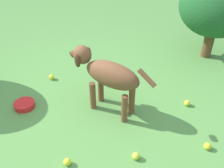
{
  "coord_description": "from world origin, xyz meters",
  "views": [
    {
      "loc": [
        -0.91,
        1.69,
        1.8
      ],
      "look_at": [
        -0.24,
        -0.21,
        0.34
      ],
      "focal_mm": 40.0,
      "sensor_mm": 36.0,
      "label": 1
    }
  ],
  "objects_px": {
    "tennis_ball_2": "(67,162)",
    "water_bowl": "(25,105)",
    "dog": "(107,74)",
    "tennis_ball_0": "(207,146)",
    "tennis_ball_3": "(187,103)",
    "tennis_ball_4": "(52,77)",
    "tennis_ball_1": "(136,156)"
  },
  "relations": [
    {
      "from": "dog",
      "to": "tennis_ball_1",
      "type": "distance_m",
      "value": 0.82
    },
    {
      "from": "tennis_ball_0",
      "to": "water_bowl",
      "type": "distance_m",
      "value": 1.9
    },
    {
      "from": "water_bowl",
      "to": "tennis_ball_3",
      "type": "bearing_deg",
      "value": -159.89
    },
    {
      "from": "tennis_ball_0",
      "to": "tennis_ball_1",
      "type": "xyz_separation_m",
      "value": [
        0.58,
        0.32,
        0.0
      ]
    },
    {
      "from": "tennis_ball_2",
      "to": "tennis_ball_4",
      "type": "xyz_separation_m",
      "value": [
        0.78,
        -1.08,
        0.0
      ]
    },
    {
      "from": "tennis_ball_1",
      "to": "tennis_ball_2",
      "type": "xyz_separation_m",
      "value": [
        0.53,
        0.25,
        0.0
      ]
    },
    {
      "from": "tennis_ball_0",
      "to": "tennis_ball_4",
      "type": "height_order",
      "value": "same"
    },
    {
      "from": "dog",
      "to": "tennis_ball_0",
      "type": "relative_size",
      "value": 14.62
    },
    {
      "from": "tennis_ball_2",
      "to": "water_bowl",
      "type": "xyz_separation_m",
      "value": [
        0.79,
        -0.51,
        -0.0
      ]
    },
    {
      "from": "tennis_ball_0",
      "to": "tennis_ball_2",
      "type": "relative_size",
      "value": 1.0
    },
    {
      "from": "dog",
      "to": "tennis_ball_2",
      "type": "relative_size",
      "value": 14.62
    },
    {
      "from": "tennis_ball_0",
      "to": "tennis_ball_3",
      "type": "distance_m",
      "value": 0.6
    },
    {
      "from": "tennis_ball_0",
      "to": "tennis_ball_1",
      "type": "height_order",
      "value": "same"
    },
    {
      "from": "tennis_ball_3",
      "to": "tennis_ball_4",
      "type": "relative_size",
      "value": 1.0
    },
    {
      "from": "tennis_ball_3",
      "to": "tennis_ball_4",
      "type": "bearing_deg",
      "value": 1.57
    },
    {
      "from": "tennis_ball_2",
      "to": "dog",
      "type": "bearing_deg",
      "value": -95.08
    },
    {
      "from": "dog",
      "to": "tennis_ball_2",
      "type": "height_order",
      "value": "dog"
    },
    {
      "from": "tennis_ball_2",
      "to": "water_bowl",
      "type": "bearing_deg",
      "value": -33.07
    },
    {
      "from": "tennis_ball_0",
      "to": "water_bowl",
      "type": "bearing_deg",
      "value": 1.68
    },
    {
      "from": "tennis_ball_2",
      "to": "water_bowl",
      "type": "height_order",
      "value": "tennis_ball_2"
    },
    {
      "from": "tennis_ball_4",
      "to": "tennis_ball_2",
      "type": "bearing_deg",
      "value": 125.99
    },
    {
      "from": "tennis_ball_3",
      "to": "tennis_ball_2",
      "type": "bearing_deg",
      "value": 51.94
    },
    {
      "from": "tennis_ball_2",
      "to": "tennis_ball_1",
      "type": "bearing_deg",
      "value": -154.78
    },
    {
      "from": "tennis_ball_1",
      "to": "tennis_ball_2",
      "type": "height_order",
      "value": "same"
    },
    {
      "from": "dog",
      "to": "water_bowl",
      "type": "xyz_separation_m",
      "value": [
        0.86,
        0.28,
        -0.41
      ]
    },
    {
      "from": "tennis_ball_1",
      "to": "tennis_ball_3",
      "type": "distance_m",
      "value": 0.94
    },
    {
      "from": "water_bowl",
      "to": "tennis_ball_1",
      "type": "bearing_deg",
      "value": 168.73
    },
    {
      "from": "tennis_ball_3",
      "to": "tennis_ball_4",
      "type": "xyz_separation_m",
      "value": [
        1.66,
        0.05,
        0.0
      ]
    },
    {
      "from": "dog",
      "to": "tennis_ball_2",
      "type": "distance_m",
      "value": 0.89
    },
    {
      "from": "tennis_ball_1",
      "to": "tennis_ball_2",
      "type": "relative_size",
      "value": 1.0
    },
    {
      "from": "tennis_ball_4",
      "to": "water_bowl",
      "type": "xyz_separation_m",
      "value": [
        0.01,
        0.56,
        -0.0
      ]
    },
    {
      "from": "tennis_ball_3",
      "to": "water_bowl",
      "type": "xyz_separation_m",
      "value": [
        1.66,
        0.61,
        -0.0
      ]
    }
  ]
}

